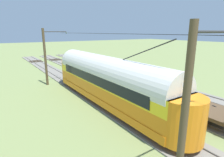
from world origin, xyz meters
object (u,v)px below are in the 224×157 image
object	(u,v)px
flatcar_adjacent	(157,92)
catenary_pole_foreground	(46,56)
catenary_pole_mid_near	(186,112)
switch_stand	(147,73)
vintage_streetcar	(107,79)

from	to	relation	value
flatcar_adjacent	catenary_pole_foreground	size ratio (longest dim) A/B	2.18
catenary_pole_mid_near	switch_stand	distance (m)	19.71
catenary_pole_foreground	switch_stand	world-z (taller)	catenary_pole_foreground
vintage_streetcar	switch_stand	size ratio (longest dim) A/B	14.57
catenary_pole_foreground	switch_stand	xyz separation A→B (m)	(-12.69, 4.11, -2.84)
catenary_pole_mid_near	vintage_streetcar	bearing A→B (deg)	-105.54
flatcar_adjacent	catenary_pole_foreground	distance (m)	13.48
vintage_streetcar	flatcar_adjacent	xyz separation A→B (m)	(-4.30, 1.96, -1.41)
flatcar_adjacent	switch_stand	size ratio (longest dim) A/B	11.87
catenary_pole_foreground	catenary_pole_mid_near	bearing A→B (deg)	90.00
vintage_streetcar	catenary_pole_mid_near	xyz separation A→B (m)	(2.69, 9.68, 1.27)
vintage_streetcar	catenary_pole_foreground	size ratio (longest dim) A/B	2.67
catenary_pole_foreground	vintage_streetcar	bearing A→B (deg)	106.23
catenary_pole_foreground	catenary_pole_mid_near	xyz separation A→B (m)	(0.00, 18.93, 0.00)
flatcar_adjacent	catenary_pole_mid_near	bearing A→B (deg)	47.81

